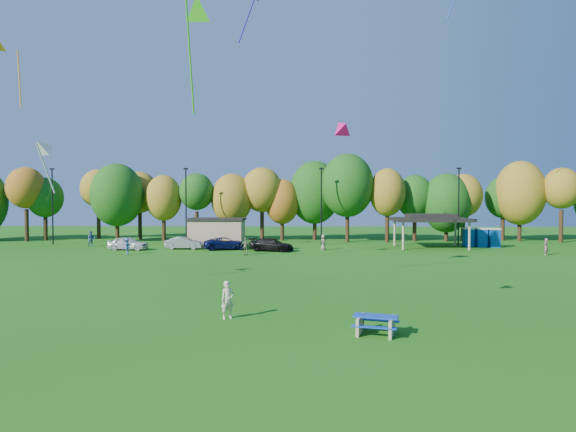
{
  "coord_description": "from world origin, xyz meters",
  "views": [
    {
      "loc": [
        -0.39,
        -20.28,
        5.53
      ],
      "look_at": [
        -1.06,
        6.0,
        4.61
      ],
      "focal_mm": 32.0,
      "sensor_mm": 36.0,
      "label": 1
    }
  ],
  "objects_px": {
    "car_b": "(184,243)",
    "car_c": "(226,243)",
    "kite_flyer": "(228,300)",
    "porta_potties": "(481,237)",
    "picnic_table": "(376,323)",
    "car_d": "(272,245)",
    "car_a": "(128,243)"
  },
  "relations": [
    {
      "from": "porta_potties",
      "to": "kite_flyer",
      "type": "xyz_separation_m",
      "value": [
        -23.7,
        -35.0,
        -0.23
      ]
    },
    {
      "from": "car_b",
      "to": "kite_flyer",
      "type": "bearing_deg",
      "value": -164.13
    },
    {
      "from": "car_c",
      "to": "picnic_table",
      "type": "bearing_deg",
      "value": -177.38
    },
    {
      "from": "kite_flyer",
      "to": "car_b",
      "type": "height_order",
      "value": "kite_flyer"
    },
    {
      "from": "kite_flyer",
      "to": "picnic_table",
      "type": "bearing_deg",
      "value": -53.58
    },
    {
      "from": "picnic_table",
      "to": "car_c",
      "type": "xyz_separation_m",
      "value": [
        -11.08,
        33.91,
        0.22
      ]
    },
    {
      "from": "porta_potties",
      "to": "picnic_table",
      "type": "relative_size",
      "value": 1.78
    },
    {
      "from": "picnic_table",
      "to": "car_c",
      "type": "height_order",
      "value": "car_c"
    },
    {
      "from": "porta_potties",
      "to": "car_c",
      "type": "xyz_separation_m",
      "value": [
        -28.38,
        -3.62,
        -0.43
      ]
    },
    {
      "from": "car_b",
      "to": "picnic_table",
      "type": "bearing_deg",
      "value": -155.87
    },
    {
      "from": "porta_potties",
      "to": "kite_flyer",
      "type": "height_order",
      "value": "porta_potties"
    },
    {
      "from": "picnic_table",
      "to": "car_d",
      "type": "relative_size",
      "value": 0.45
    },
    {
      "from": "car_c",
      "to": "car_d",
      "type": "distance_m",
      "value": 5.17
    },
    {
      "from": "porta_potties",
      "to": "car_c",
      "type": "distance_m",
      "value": 28.61
    },
    {
      "from": "car_a",
      "to": "car_c",
      "type": "xyz_separation_m",
      "value": [
        10.4,
        0.63,
        -0.05
      ]
    },
    {
      "from": "porta_potties",
      "to": "car_d",
      "type": "bearing_deg",
      "value": -167.9
    },
    {
      "from": "car_b",
      "to": "car_c",
      "type": "relative_size",
      "value": 0.84
    },
    {
      "from": "car_c",
      "to": "car_a",
      "type": "bearing_deg",
      "value": 77.97
    },
    {
      "from": "porta_potties",
      "to": "car_b",
      "type": "bearing_deg",
      "value": -174.55
    },
    {
      "from": "car_d",
      "to": "car_a",
      "type": "bearing_deg",
      "value": 104.76
    },
    {
      "from": "kite_flyer",
      "to": "car_b",
      "type": "distance_m",
      "value": 33.18
    },
    {
      "from": "car_b",
      "to": "car_d",
      "type": "height_order",
      "value": "car_d"
    },
    {
      "from": "porta_potties",
      "to": "car_c",
      "type": "height_order",
      "value": "porta_potties"
    },
    {
      "from": "picnic_table",
      "to": "car_b",
      "type": "bearing_deg",
      "value": 130.26
    },
    {
      "from": "car_a",
      "to": "car_b",
      "type": "xyz_separation_m",
      "value": [
        5.77,
        1.1,
        -0.05
      ]
    },
    {
      "from": "car_b",
      "to": "car_a",
      "type": "bearing_deg",
      "value": 100.34
    },
    {
      "from": "picnic_table",
      "to": "car_a",
      "type": "height_order",
      "value": "car_a"
    },
    {
      "from": "porta_potties",
      "to": "car_b",
      "type": "distance_m",
      "value": 33.17
    },
    {
      "from": "car_a",
      "to": "porta_potties",
      "type": "bearing_deg",
      "value": -78.85
    },
    {
      "from": "car_b",
      "to": "car_c",
      "type": "distance_m",
      "value": 4.66
    },
    {
      "from": "kite_flyer",
      "to": "car_a",
      "type": "relative_size",
      "value": 0.41
    },
    {
      "from": "porta_potties",
      "to": "car_a",
      "type": "relative_size",
      "value": 0.9
    }
  ]
}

